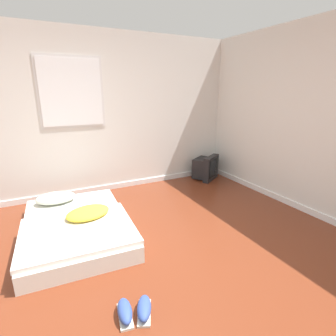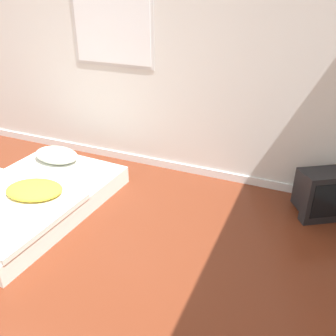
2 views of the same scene
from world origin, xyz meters
The scene contains 5 objects.
ground_plane centered at (0.00, 0.00, 0.00)m, with size 20.00×20.00×0.00m, color maroon.
wall_back centered at (0.00, 2.51, 1.29)m, with size 8.04×0.08×2.60m.
mattress_bed centered at (-0.22, 1.17, 0.12)m, with size 1.27×1.80×0.33m.
crt_tv centered at (2.38, 2.18, 0.22)m, with size 0.58×0.55×0.47m.
sneaker_pair centered at (0.00, -0.30, 0.05)m, with size 0.32×0.32×0.10m.
Camera 1 is at (-0.51, -1.87, 1.70)m, focal length 28.00 mm.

